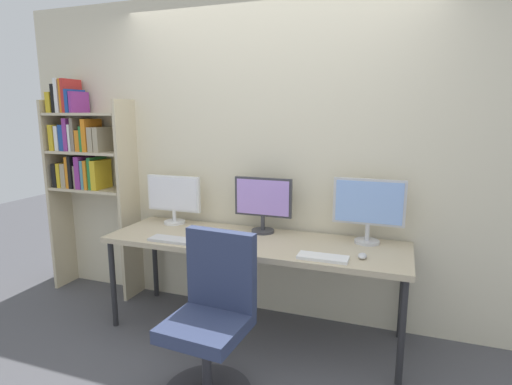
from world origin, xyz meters
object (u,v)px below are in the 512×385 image
mouse_right_side (362,256)px  keyboard_left (172,240)px  desk (254,246)px  monitor_center (263,201)px  monitor_right (369,206)px  keyboard_right (323,257)px  mouse_left_side (227,244)px  monitor_left (174,197)px  bookshelf (84,160)px  office_chair (211,333)px

mouse_right_side → keyboard_left: bearing=-175.9°
desk → monitor_center: bearing=90.0°
desk → monitor_right: bearing=14.9°
keyboard_right → mouse_right_side: size_ratio=3.40×
mouse_left_side → mouse_right_side: (0.92, 0.07, 0.00)m
monitor_left → keyboard_right: bearing=-18.0°
desk → keyboard_left: keyboard_left is taller
monitor_left → keyboard_right: 1.45m
bookshelf → monitor_right: bearing=-0.4°
monitor_center → mouse_left_side: bearing=-106.7°
office_chair → monitor_center: monitor_center is taller
desk → keyboard_left: size_ratio=6.61×
mouse_right_side → bookshelf: bearing=171.9°
monitor_center → mouse_right_side: bearing=-23.3°
office_chair → keyboard_right: size_ratio=3.04×
bookshelf → mouse_right_side: size_ratio=20.49×
keyboard_right → monitor_left: bearing=162.0°
monitor_center → monitor_right: 0.80m
mouse_left_side → monitor_left: bearing=148.1°
monitor_left → keyboard_right: (1.36, -0.44, -0.22)m
keyboard_left → mouse_right_side: (1.36, 0.10, 0.01)m
keyboard_right → monitor_right: bearing=61.7°
desk → keyboard_right: size_ratio=6.86×
desk → monitor_left: bearing=165.1°
monitor_center → keyboard_left: monitor_center is taller
keyboard_left → monitor_center: bearing=38.3°
office_chair → keyboard_right: office_chair is taller
monitor_center → keyboard_right: bearing=-38.3°
bookshelf → keyboard_right: bearing=-11.3°
monitor_left → monitor_right: bearing=0.0°
monitor_right → keyboard_left: 1.45m
monitor_center → keyboard_left: size_ratio=1.37×
monitor_right → mouse_right_side: (0.00, -0.34, -0.26)m
monitor_center → monitor_left: bearing=180.0°
desk → keyboard_left: (-0.56, -0.23, 0.06)m
mouse_left_side → mouse_right_side: same height
monitor_left → keyboard_left: monitor_left is taller
mouse_left_side → keyboard_right: bearing=-2.0°
monitor_center → keyboard_left: bearing=-141.7°
mouse_right_side → mouse_left_side: bearing=-175.4°
office_chair → keyboard_right: 0.84m
bookshelf → monitor_right: 2.54m
monitor_left → monitor_center: monitor_center is taller
keyboard_right → keyboard_left: bearing=180.0°
desk → office_chair: 0.82m
bookshelf → office_chair: (1.75, -1.00, -0.84)m
monitor_right → desk: bearing=-165.1°
desk → keyboard_right: (0.56, -0.23, 0.06)m
desk → keyboard_left: 0.61m
keyboard_left → keyboard_right: size_ratio=1.04×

